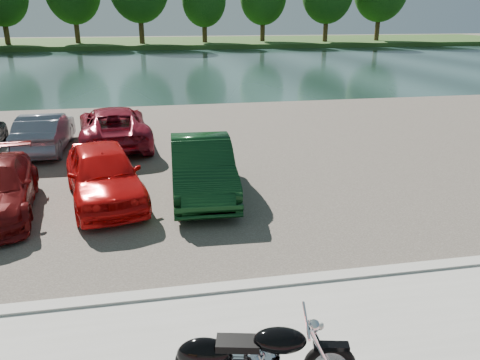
% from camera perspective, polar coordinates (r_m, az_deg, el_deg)
% --- Properties ---
extents(kerb, '(60.00, 0.30, 0.14)m').
position_cam_1_polar(kerb, '(8.74, 5.68, -12.38)').
color(kerb, '#A6A39C').
rests_on(kerb, ground).
extents(parking_lot, '(60.00, 18.00, 0.04)m').
position_cam_1_polar(parking_lot, '(16.89, -2.82, 3.61)').
color(parking_lot, '#423C35').
rests_on(parking_lot, ground).
extents(river, '(120.00, 40.00, 0.00)m').
position_cam_1_polar(river, '(45.37, -8.11, 13.59)').
color(river, '#1B312D').
rests_on(river, ground).
extents(far_bank, '(120.00, 24.00, 0.60)m').
position_cam_1_polar(far_bank, '(77.23, -9.44, 16.21)').
color(far_bank, '#264819').
rests_on(far_bank, ground).
extents(motorcycle, '(2.30, 0.89, 1.05)m').
position_cam_1_polar(motorcycle, '(6.39, 1.00, -20.66)').
color(motorcycle, black).
rests_on(motorcycle, promenade).
extents(car_4, '(2.60, 4.62, 1.48)m').
position_cam_1_polar(car_4, '(12.59, -16.30, 0.77)').
color(car_4, red).
rests_on(car_4, parking_lot).
extents(car_5, '(1.77, 4.64, 1.51)m').
position_cam_1_polar(car_5, '(12.61, -4.67, 1.61)').
color(car_5, '#0E3316').
rests_on(car_5, parking_lot).
extents(car_9, '(1.46, 4.12, 1.35)m').
position_cam_1_polar(car_9, '(18.03, -22.68, 5.43)').
color(car_9, slate).
rests_on(car_9, parking_lot).
extents(car_10, '(2.97, 5.43, 1.44)m').
position_cam_1_polar(car_10, '(17.94, -15.15, 6.36)').
color(car_10, maroon).
rests_on(car_10, parking_lot).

